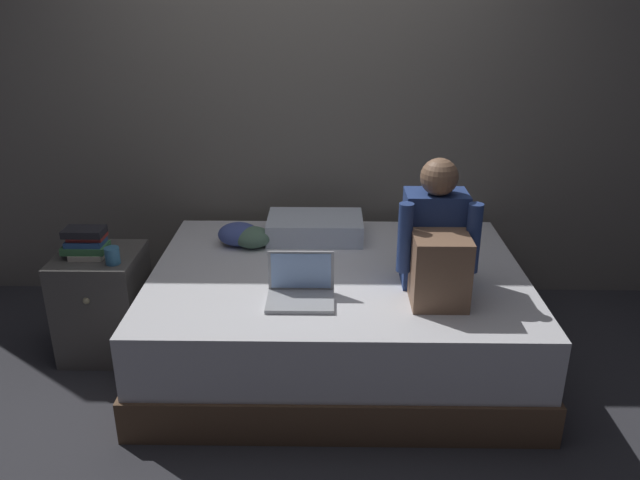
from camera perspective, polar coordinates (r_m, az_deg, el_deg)
name	(u,v)px	position (r m, az deg, el deg)	size (l,w,h in m)	color
ground_plane	(299,387)	(3.34, -1.95, -13.25)	(8.00, 8.00, 0.00)	#2D2D33
wall_back	(305,88)	(3.97, -1.37, 13.66)	(5.60, 0.10, 2.70)	slate
bed	(337,314)	(3.45, 1.57, -6.79)	(2.00, 1.50, 0.54)	brown
nightstand	(104,303)	(3.70, -19.08, -5.45)	(0.44, 0.46, 0.59)	#474442
person_sitting	(437,244)	(3.05, 10.56, -0.33)	(0.39, 0.44, 0.66)	navy
laptop	(301,289)	(3.00, -1.78, -4.45)	(0.32, 0.23, 0.22)	#9EA0A5
pillow	(315,227)	(3.72, -0.45, 1.15)	(0.56, 0.36, 0.13)	silver
book_stack	(86,243)	(3.55, -20.52, -0.24)	(0.23, 0.15, 0.16)	beige
mug	(112,256)	(3.42, -18.37, -1.37)	(0.08, 0.08, 0.09)	teal
clothes_pile	(243,235)	(3.65, -7.03, 0.45)	(0.31, 0.30, 0.13)	#3D4C8E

